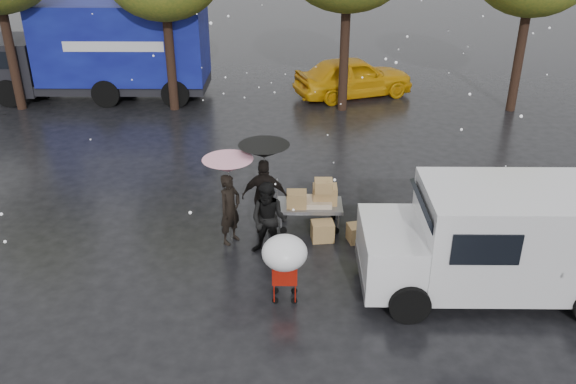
{
  "coord_description": "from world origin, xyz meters",
  "views": [
    {
      "loc": [
        0.78,
        -10.83,
        7.07
      ],
      "look_at": [
        0.66,
        1.0,
        1.17
      ],
      "focal_mm": 38.0,
      "sensor_mm": 36.0,
      "label": 1
    }
  ],
  "objects_px": {
    "blue_truck": "(101,51)",
    "person_black": "(265,197)",
    "person_pink": "(230,209)",
    "yellow_taxi": "(354,77)",
    "shopping_cart": "(285,256)",
    "white_van": "(501,239)",
    "vendor_cart": "(313,199)"
  },
  "relations": [
    {
      "from": "white_van",
      "to": "yellow_taxi",
      "type": "xyz_separation_m",
      "value": [
        -1.67,
        12.5,
        -0.4
      ]
    },
    {
      "from": "person_pink",
      "to": "blue_truck",
      "type": "distance_m",
      "value": 12.0
    },
    {
      "from": "shopping_cart",
      "to": "white_van",
      "type": "distance_m",
      "value": 4.1
    },
    {
      "from": "person_pink",
      "to": "white_van",
      "type": "bearing_deg",
      "value": -73.71
    },
    {
      "from": "yellow_taxi",
      "to": "shopping_cart",
      "type": "bearing_deg",
      "value": 149.49
    },
    {
      "from": "vendor_cart",
      "to": "blue_truck",
      "type": "bearing_deg",
      "value": 127.46
    },
    {
      "from": "vendor_cart",
      "to": "white_van",
      "type": "distance_m",
      "value": 4.28
    },
    {
      "from": "person_pink",
      "to": "yellow_taxi",
      "type": "height_order",
      "value": "person_pink"
    },
    {
      "from": "vendor_cart",
      "to": "white_van",
      "type": "height_order",
      "value": "white_van"
    },
    {
      "from": "person_pink",
      "to": "shopping_cart",
      "type": "distance_m",
      "value": 2.59
    },
    {
      "from": "shopping_cart",
      "to": "yellow_taxi",
      "type": "distance_m",
      "value": 13.19
    },
    {
      "from": "white_van",
      "to": "yellow_taxi",
      "type": "bearing_deg",
      "value": 97.6
    },
    {
      "from": "yellow_taxi",
      "to": "white_van",
      "type": "bearing_deg",
      "value": 167.58
    },
    {
      "from": "person_pink",
      "to": "person_black",
      "type": "height_order",
      "value": "person_black"
    },
    {
      "from": "person_pink",
      "to": "yellow_taxi",
      "type": "bearing_deg",
      "value": 16.31
    },
    {
      "from": "person_black",
      "to": "blue_truck",
      "type": "relative_size",
      "value": 0.21
    },
    {
      "from": "vendor_cart",
      "to": "blue_truck",
      "type": "distance_m",
      "value": 12.43
    },
    {
      "from": "person_pink",
      "to": "yellow_taxi",
      "type": "distance_m",
      "value": 11.3
    },
    {
      "from": "person_pink",
      "to": "blue_truck",
      "type": "relative_size",
      "value": 0.2
    },
    {
      "from": "blue_truck",
      "to": "person_black",
      "type": "bearing_deg",
      "value": -57.33
    },
    {
      "from": "person_black",
      "to": "person_pink",
      "type": "bearing_deg",
      "value": 35.41
    },
    {
      "from": "shopping_cart",
      "to": "yellow_taxi",
      "type": "relative_size",
      "value": 0.33
    },
    {
      "from": "person_pink",
      "to": "blue_truck",
      "type": "bearing_deg",
      "value": 63.48
    },
    {
      "from": "person_pink",
      "to": "vendor_cart",
      "type": "bearing_deg",
      "value": -34.62
    },
    {
      "from": "vendor_cart",
      "to": "shopping_cart",
      "type": "height_order",
      "value": "shopping_cart"
    },
    {
      "from": "yellow_taxi",
      "to": "person_pink",
      "type": "bearing_deg",
      "value": 141.26
    },
    {
      "from": "person_black",
      "to": "shopping_cart",
      "type": "xyz_separation_m",
      "value": [
        0.48,
        -2.73,
        0.18
      ]
    },
    {
      "from": "person_black",
      "to": "yellow_taxi",
      "type": "distance_m",
      "value": 10.64
    },
    {
      "from": "person_pink",
      "to": "vendor_cart",
      "type": "height_order",
      "value": "person_pink"
    },
    {
      "from": "shopping_cart",
      "to": "white_van",
      "type": "relative_size",
      "value": 0.3
    },
    {
      "from": "blue_truck",
      "to": "white_van",
      "type": "bearing_deg",
      "value": -48.23
    },
    {
      "from": "white_van",
      "to": "blue_truck",
      "type": "xyz_separation_m",
      "value": [
        -10.99,
        12.31,
        0.6
      ]
    }
  ]
}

